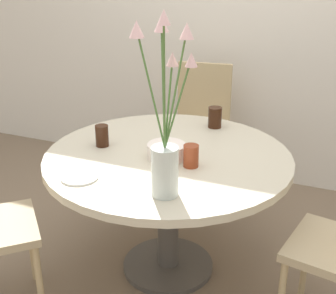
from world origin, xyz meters
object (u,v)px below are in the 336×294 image
chair_right_flank (201,122)px  birthday_cake (167,151)px  flower_vase (165,137)px  drink_glass_2 (215,117)px  drink_glass_1 (191,156)px  drink_glass_0 (102,136)px  side_plate (80,177)px

chair_right_flank → birthday_cake: chair_right_flank is taller
chair_right_flank → flower_vase: size_ratio=1.21×
drink_glass_2 → drink_glass_1: bearing=-84.4°
birthday_cake → drink_glass_0: birthday_cake is taller
chair_right_flank → side_plate: bearing=-103.9°
flower_vase → drink_glass_0: size_ratio=6.79×
side_plate → chair_right_flank: bearing=84.5°
chair_right_flank → drink_glass_0: bearing=-111.3°
flower_vase → drink_glass_2: (-0.05, 0.86, -0.20)m
birthday_cake → drink_glass_0: (-0.38, 0.02, 0.02)m
side_plate → drink_glass_2: 0.95m
flower_vase → drink_glass_1: flower_vase is taller
drink_glass_0 → drink_glass_2: bearing=46.9°
side_plate → drink_glass_0: 0.39m
flower_vase → drink_glass_2: size_ratio=6.42×
chair_right_flank → flower_vase: (0.29, -1.34, 0.43)m
drink_glass_0 → drink_glass_2: drink_glass_2 is taller
birthday_cake → drink_glass_0: size_ratio=1.69×
chair_right_flank → drink_glass_0: chair_right_flank is taller
birthday_cake → flower_vase: size_ratio=0.25×
side_plate → drink_glass_2: (0.37, 0.88, 0.06)m
birthday_cake → drink_glass_2: bearing=80.0°
side_plate → drink_glass_0: bearing=104.3°
drink_glass_0 → drink_glass_2: size_ratio=0.95×
chair_right_flank → side_plate: (-0.13, -1.36, 0.17)m
side_plate → drink_glass_1: size_ratio=1.58×
birthday_cake → side_plate: bearing=-128.1°
birthday_cake → flower_vase: flower_vase is taller
flower_vase → drink_glass_2: bearing=93.2°
chair_right_flank → flower_vase: 1.43m
chair_right_flank → drink_glass_1: (0.30, -1.04, 0.22)m
chair_right_flank → drink_glass_0: 1.03m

